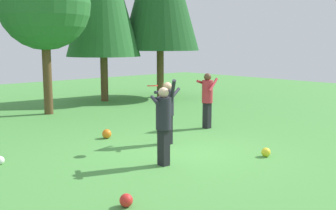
{
  "coord_description": "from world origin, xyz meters",
  "views": [
    {
      "loc": [
        -6.69,
        -6.94,
        2.67
      ],
      "look_at": [
        0.42,
        0.87,
        1.05
      ],
      "focal_mm": 43.02,
      "sensor_mm": 36.0,
      "label": 1
    }
  ],
  "objects": [
    {
      "name": "ball_red",
      "position": [
        -2.95,
        -1.81,
        0.11
      ],
      "size": [
        0.22,
        0.22,
        0.22
      ],
      "primitive_type": "sphere",
      "color": "red",
      "rests_on": "ground_plane"
    },
    {
      "name": "person_catcher",
      "position": [
        0.38,
        0.85,
        0.99
      ],
      "size": [
        0.66,
        0.61,
        1.66
      ],
      "rotation": [
        0.0,
        0.0,
        -2.88
      ],
      "color": "black",
      "rests_on": "ground_plane"
    },
    {
      "name": "ball_white",
      "position": [
        -3.64,
        1.97,
        0.1
      ],
      "size": [
        0.19,
        0.19,
        0.19
      ],
      "primitive_type": "sphere",
      "color": "white",
      "rests_on": "ground_plane"
    },
    {
      "name": "ball_orange",
      "position": [
        -0.47,
        2.48,
        0.13
      ],
      "size": [
        0.26,
        0.26,
        0.26
      ],
      "primitive_type": "sphere",
      "color": "orange",
      "rests_on": "ground_plane"
    },
    {
      "name": "tree_center",
      "position": [
        0.15,
        7.35,
        4.1
      ],
      "size": [
        3.41,
        3.41,
        5.82
      ],
      "color": "brown",
      "rests_on": "ground_plane"
    },
    {
      "name": "frisbee",
      "position": [
        -0.28,
        0.68,
        1.63
      ],
      "size": [
        0.37,
        0.37,
        0.05
      ],
      "color": "red"
    },
    {
      "name": "person_bystander",
      "position": [
        2.68,
        1.51,
        1.04
      ],
      "size": [
        0.68,
        0.62,
        1.75
      ],
      "rotation": [
        0.0,
        0.0,
        -2.87
      ],
      "color": "black",
      "rests_on": "ground_plane"
    },
    {
      "name": "ground_plane",
      "position": [
        0.0,
        0.0,
        0.0
      ],
      "size": [
        40.0,
        40.0,
        0.0
      ],
      "primitive_type": "plane",
      "color": "#4C9342"
    },
    {
      "name": "person_thrower",
      "position": [
        -0.97,
        -0.51,
        1.04
      ],
      "size": [
        0.66,
        0.67,
        1.92
      ],
      "rotation": [
        0.0,
        0.0,
        1.05
      ],
      "color": "black",
      "rests_on": "ground_plane"
    },
    {
      "name": "ball_yellow",
      "position": [
        1.28,
        -1.65,
        0.11
      ],
      "size": [
        0.22,
        0.22,
        0.22
      ],
      "primitive_type": "sphere",
      "color": "yellow",
      "rests_on": "ground_plane"
    }
  ]
}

